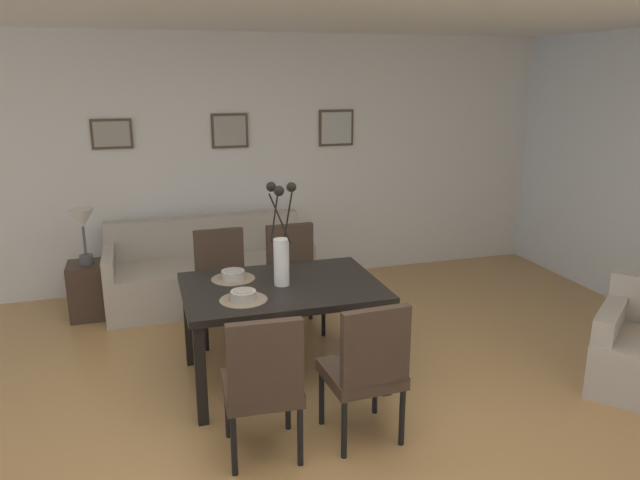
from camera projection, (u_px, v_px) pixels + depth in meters
ground_plane at (311, 453)px, 3.60m from camera, size 9.00×9.00×0.00m
back_wall_panel at (225, 163)px, 6.24m from camera, size 9.00×0.10×2.60m
dining_table at (282, 296)px, 4.30m from camera, size 1.40×0.98×0.74m
dining_chair_near_left at (263, 380)px, 3.41m from camera, size 0.46×0.46×0.92m
dining_chair_near_right at (222, 279)px, 5.09m from camera, size 0.45×0.45×0.92m
dining_chair_far_left at (367, 366)px, 3.58m from camera, size 0.47×0.47×0.92m
dining_chair_far_right at (293, 272)px, 5.26m from camera, size 0.45×0.45×0.92m
centerpiece_vase at (281, 247)px, 4.20m from camera, size 0.21×0.23×0.73m
placemat_near_left at (244, 300)px, 3.99m from camera, size 0.32×0.32×0.01m
bowl_near_left at (243, 295)px, 3.98m from camera, size 0.17×0.17×0.07m
placemat_near_right at (233, 279)px, 4.39m from camera, size 0.32×0.32×0.01m
bowl_near_right at (233, 274)px, 4.38m from camera, size 0.17×0.17×0.07m
sofa at (209, 274)px, 5.93m from camera, size 1.94×0.84×0.80m
side_table at (90, 290)px, 5.54m from camera, size 0.36×0.36×0.52m
table_lamp at (82, 224)px, 5.37m from camera, size 0.22×0.22×0.51m
framed_picture_left at (112, 134)px, 5.78m from camera, size 0.39×0.03×0.29m
framed_picture_center at (230, 131)px, 6.10m from camera, size 0.37×0.03×0.35m
framed_picture_right at (336, 128)px, 6.42m from camera, size 0.38×0.03×0.38m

